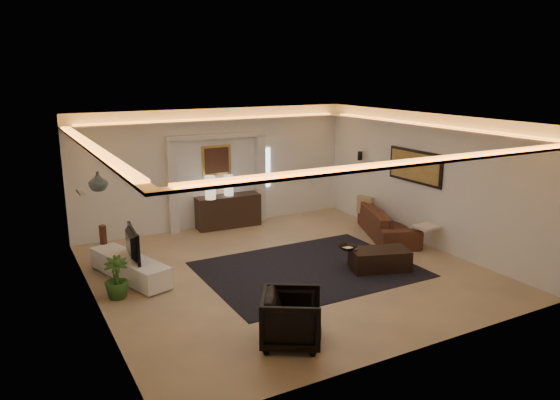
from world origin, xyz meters
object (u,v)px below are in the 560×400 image
console (228,211)px  armchair (292,319)px  coffee_table (380,260)px  sofa (388,223)px

console → armchair: size_ratio=1.88×
console → armchair: console is taller
console → coffee_table: (1.43, -4.11, -0.20)m
sofa → armchair: bearing=148.8°
sofa → coffee_table: (-1.51, -1.57, -0.12)m
sofa → armchair: size_ratio=2.66×
console → sofa: bearing=-38.0°
console → coffee_table: size_ratio=1.43×
armchair → sofa: bearing=-22.1°
armchair → coffee_table: bearing=-28.6°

